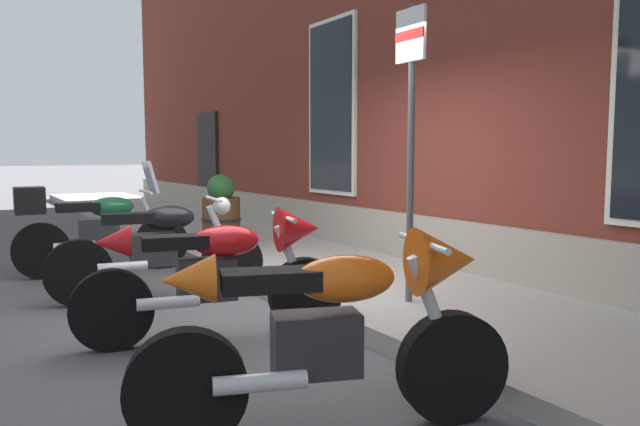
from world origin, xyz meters
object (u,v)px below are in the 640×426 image
motorcycle_orange_sport (341,324)px  motorcycle_red_sport (224,268)px  parking_sign (411,113)px  motorcycle_black_naked (161,250)px  motorcycle_green_touring (94,227)px  barrel_planter (221,212)px

motorcycle_orange_sport → motorcycle_red_sport: bearing=176.6°
parking_sign → motorcycle_black_naked: bearing=-138.5°
motorcycle_green_touring → barrel_planter: (-0.79, 1.93, 0.02)m
motorcycle_red_sport → motorcycle_black_naked: bearing=-178.8°
motorcycle_red_sport → barrel_planter: 4.31m
motorcycle_green_touring → barrel_planter: size_ratio=2.07×
motorcycle_green_touring → motorcycle_red_sport: (3.21, 0.34, -0.00)m
motorcycle_black_naked → parking_sign: size_ratio=0.83×
motorcycle_red_sport → parking_sign: bearing=80.3°
motorcycle_black_naked → parking_sign: 2.77m
motorcycle_orange_sport → barrel_planter: 6.06m
barrel_planter → motorcycle_orange_sport: bearing=-16.3°
parking_sign → motorcycle_green_touring: bearing=-151.0°
parking_sign → barrel_planter: parking_sign is taller
motorcycle_green_touring → parking_sign: size_ratio=0.80×
motorcycle_black_naked → motorcycle_orange_sport: (3.38, -0.08, 0.09)m
parking_sign → barrel_planter: 4.44m
motorcycle_orange_sport → parking_sign: bearing=132.1°
motorcycle_black_naked → barrel_planter: (-2.44, 1.62, 0.09)m
barrel_planter → motorcycle_black_naked: bearing=-33.6°
motorcycle_black_naked → barrel_planter: barrel_planter is taller
motorcycle_green_touring → motorcycle_black_naked: size_ratio=0.96×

